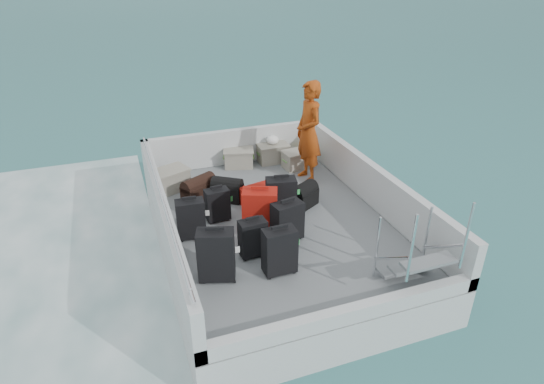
# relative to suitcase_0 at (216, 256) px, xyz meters

# --- Properties ---
(ground) EXTENTS (160.00, 160.00, 0.00)m
(ground) POSITION_rel_suitcase_0_xyz_m (1.23, 1.16, -0.98)
(ground) COLOR #154C4A
(ground) RESTS_ON ground
(ferry_hull) EXTENTS (3.60, 5.00, 0.60)m
(ferry_hull) POSITION_rel_suitcase_0_xyz_m (1.23, 1.16, -0.68)
(ferry_hull) COLOR silver
(ferry_hull) RESTS_ON ground
(deck) EXTENTS (3.30, 4.70, 0.02)m
(deck) POSITION_rel_suitcase_0_xyz_m (1.23, 1.16, -0.37)
(deck) COLOR slate
(deck) RESTS_ON ferry_hull
(deck_fittings) EXTENTS (3.60, 5.00, 0.90)m
(deck_fittings) POSITION_rel_suitcase_0_xyz_m (1.58, 0.84, 0.01)
(deck_fittings) COLOR silver
(deck_fittings) RESTS_ON deck
(suitcase_0) EXTENTS (0.53, 0.39, 0.72)m
(suitcase_0) POSITION_rel_suitcase_0_xyz_m (0.00, 0.00, 0.00)
(suitcase_0) COLOR black
(suitcase_0) RESTS_ON deck
(suitcase_1) EXTENTS (0.43, 0.27, 0.62)m
(suitcase_1) POSITION_rel_suitcase_0_xyz_m (-0.12, 1.09, -0.05)
(suitcase_1) COLOR black
(suitcase_1) RESTS_ON deck
(suitcase_2) EXTENTS (0.39, 0.25, 0.54)m
(suitcase_2) POSITION_rel_suitcase_0_xyz_m (0.37, 1.46, -0.09)
(suitcase_2) COLOR black
(suitcase_2) RESTS_ON deck
(suitcase_3) EXTENTS (0.44, 0.26, 0.66)m
(suitcase_3) POSITION_rel_suitcase_0_xyz_m (0.81, -0.14, -0.03)
(suitcase_3) COLOR black
(suitcase_3) RESTS_ON deck
(suitcase_4) EXTENTS (0.39, 0.24, 0.56)m
(suitcase_4) POSITION_rel_suitcase_0_xyz_m (0.60, 0.34, -0.08)
(suitcase_4) COLOR black
(suitcase_4) RESTS_ON deck
(suitcase_5) EXTENTS (0.59, 0.48, 0.71)m
(suitcase_5) POSITION_rel_suitcase_0_xyz_m (0.89, 0.89, -0.01)
(suitcase_5) COLOR #AA1A0D
(suitcase_5) RESTS_ON deck
(suitcase_6) EXTENTS (0.49, 0.35, 0.62)m
(suitcase_6) POSITION_rel_suitcase_0_xyz_m (1.20, 0.56, -0.05)
(suitcase_6) COLOR black
(suitcase_6) RESTS_ON deck
(suitcase_7) EXTENTS (0.52, 0.36, 0.66)m
(suitcase_7) POSITION_rel_suitcase_0_xyz_m (1.36, 1.25, -0.03)
(suitcase_7) COLOR black
(suitcase_7) RESTS_ON deck
(suitcase_8) EXTENTS (0.85, 0.66, 0.30)m
(suitcase_8) POSITION_rel_suitcase_0_xyz_m (1.25, 1.71, -0.21)
(suitcase_8) COLOR #AA1A0D
(suitcase_8) RESTS_ON deck
(duffel_0) EXTENTS (0.66, 0.55, 0.32)m
(duffel_0) POSITION_rel_suitcase_0_xyz_m (0.23, 2.28, -0.20)
(duffel_0) COLOR black
(duffel_0) RESTS_ON deck
(duffel_1) EXTENTS (0.59, 0.54, 0.32)m
(duffel_1) POSITION_rel_suitcase_0_xyz_m (0.69, 2.07, -0.20)
(duffel_1) COLOR black
(duffel_1) RESTS_ON deck
(duffel_2) EXTENTS (0.55, 0.49, 0.32)m
(duffel_2) POSITION_rel_suitcase_0_xyz_m (1.84, 1.43, -0.20)
(duffel_2) COLOR black
(duffel_2) RESTS_ON deck
(crate_0) EXTENTS (0.72, 0.61, 0.36)m
(crate_0) POSITION_rel_suitcase_0_xyz_m (-0.18, 2.78, -0.18)
(crate_0) COLOR gray
(crate_0) RESTS_ON deck
(crate_1) EXTENTS (0.63, 0.51, 0.33)m
(crate_1) POSITION_rel_suitcase_0_xyz_m (1.26, 3.36, -0.19)
(crate_1) COLOR gray
(crate_1) RESTS_ON deck
(crate_2) EXTENTS (0.58, 0.40, 0.35)m
(crate_2) POSITION_rel_suitcase_0_xyz_m (1.98, 3.36, -0.19)
(crate_2) COLOR gray
(crate_2) RESTS_ON deck
(crate_3) EXTENTS (0.57, 0.43, 0.32)m
(crate_3) POSITION_rel_suitcase_0_xyz_m (2.34, 2.90, -0.20)
(crate_3) COLOR gray
(crate_3) RESTS_ON deck
(yellow_bag) EXTENTS (0.28, 0.26, 0.22)m
(yellow_bag) POSITION_rel_suitcase_0_xyz_m (2.68, 3.36, -0.25)
(yellow_bag) COLOR yellow
(yellow_bag) RESTS_ON deck
(white_bag) EXTENTS (0.24, 0.24, 0.18)m
(white_bag) POSITION_rel_suitcase_0_xyz_m (1.98, 3.36, 0.08)
(white_bag) COLOR white
(white_bag) RESTS_ON crate_2
(passenger) EXTENTS (0.46, 0.70, 1.87)m
(passenger) POSITION_rel_suitcase_0_xyz_m (2.31, 2.35, 0.57)
(passenger) COLOR #E45615
(passenger) RESTS_ON deck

